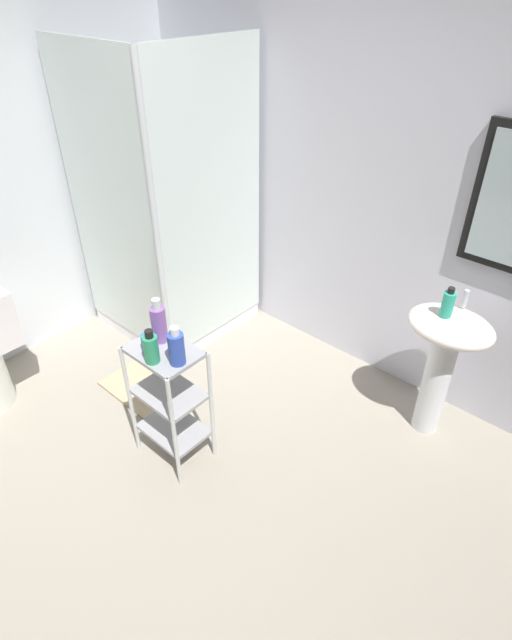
{
  "coord_description": "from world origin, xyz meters",
  "views": [
    {
      "loc": [
        1.38,
        -0.78,
        2.3
      ],
      "look_at": [
        -0.03,
        0.81,
        0.81
      ],
      "focal_mm": 28.46,
      "sensor_mm": 36.0,
      "label": 1
    }
  ],
  "objects_px": {
    "hand_soap_bottle": "(448,304)",
    "bath_mat": "(149,388)",
    "shampoo_bottle_blue": "(176,348)",
    "body_wash_bottle_green": "(151,348)",
    "conditioner_bottle_purple": "(159,323)",
    "rinse_cup": "(148,343)",
    "shower_stall": "(172,274)",
    "storage_cart": "(169,395)",
    "pedestal_sink": "(444,351)"
  },
  "relations": [
    {
      "from": "body_wash_bottle_green",
      "to": "conditioner_bottle_purple",
      "type": "xyz_separation_m",
      "value": [
        -0.1,
        0.13,
        0.03
      ]
    },
    {
      "from": "shampoo_bottle_blue",
      "to": "hand_soap_bottle",
      "type": "bearing_deg",
      "value": 53.93
    },
    {
      "from": "shower_stall",
      "to": "rinse_cup",
      "type": "height_order",
      "value": "shower_stall"
    },
    {
      "from": "hand_soap_bottle",
      "to": "body_wash_bottle_green",
      "type": "distance_m",
      "value": 1.51
    },
    {
      "from": "hand_soap_bottle",
      "to": "storage_cart",
      "type": "bearing_deg",
      "value": -130.47
    },
    {
      "from": "pedestal_sink",
      "to": "rinse_cup",
      "type": "distance_m",
      "value": 1.58
    },
    {
      "from": "body_wash_bottle_green",
      "to": "shampoo_bottle_blue",
      "type": "xyz_separation_m",
      "value": [
        0.1,
        0.07,
        0.01
      ]
    },
    {
      "from": "rinse_cup",
      "to": "shower_stall",
      "type": "bearing_deg",
      "value": 135.49
    },
    {
      "from": "storage_cart",
      "to": "conditioner_bottle_purple",
      "type": "height_order",
      "value": "conditioner_bottle_purple"
    },
    {
      "from": "hand_soap_bottle",
      "to": "bath_mat",
      "type": "distance_m",
      "value": 1.93
    },
    {
      "from": "conditioner_bottle_purple",
      "to": "shampoo_bottle_blue",
      "type": "bearing_deg",
      "value": -16.92
    },
    {
      "from": "pedestal_sink",
      "to": "rinse_cup",
      "type": "relative_size",
      "value": 8.54
    },
    {
      "from": "bath_mat",
      "to": "conditioner_bottle_purple",
      "type": "bearing_deg",
      "value": -21.35
    },
    {
      "from": "rinse_cup",
      "to": "conditioner_bottle_purple",
      "type": "bearing_deg",
      "value": 104.49
    },
    {
      "from": "conditioner_bottle_purple",
      "to": "bath_mat",
      "type": "distance_m",
      "value": 0.97
    },
    {
      "from": "storage_cart",
      "to": "bath_mat",
      "type": "distance_m",
      "value": 0.71
    },
    {
      "from": "rinse_cup",
      "to": "pedestal_sink",
      "type": "bearing_deg",
      "value": 48.92
    },
    {
      "from": "conditioner_bottle_purple",
      "to": "hand_soap_bottle",
      "type": "bearing_deg",
      "value": 46.18
    },
    {
      "from": "pedestal_sink",
      "to": "hand_soap_bottle",
      "type": "xyz_separation_m",
      "value": [
        -0.04,
        -0.03,
        0.3
      ]
    },
    {
      "from": "hand_soap_bottle",
      "to": "conditioner_bottle_purple",
      "type": "bearing_deg",
      "value": -133.82
    },
    {
      "from": "pedestal_sink",
      "to": "storage_cart",
      "type": "distance_m",
      "value": 1.5
    },
    {
      "from": "shower_stall",
      "to": "conditioner_bottle_purple",
      "type": "height_order",
      "value": "shower_stall"
    },
    {
      "from": "shampoo_bottle_blue",
      "to": "rinse_cup",
      "type": "bearing_deg",
      "value": -169.87
    },
    {
      "from": "storage_cart",
      "to": "bath_mat",
      "type": "bearing_deg",
      "value": 157.1
    },
    {
      "from": "hand_soap_bottle",
      "to": "rinse_cup",
      "type": "xyz_separation_m",
      "value": [
        -0.99,
        -1.15,
        -0.1
      ]
    },
    {
      "from": "body_wash_bottle_green",
      "to": "conditioner_bottle_purple",
      "type": "relative_size",
      "value": 0.74
    },
    {
      "from": "shampoo_bottle_blue",
      "to": "bath_mat",
      "type": "height_order",
      "value": "shampoo_bottle_blue"
    },
    {
      "from": "shower_stall",
      "to": "storage_cart",
      "type": "bearing_deg",
      "value": -41.38
    },
    {
      "from": "bath_mat",
      "to": "shampoo_bottle_blue",
      "type": "bearing_deg",
      "value": -20.02
    },
    {
      "from": "rinse_cup",
      "to": "hand_soap_bottle",
      "type": "bearing_deg",
      "value": 49.25
    },
    {
      "from": "storage_cart",
      "to": "rinse_cup",
      "type": "distance_m",
      "value": 0.36
    },
    {
      "from": "bath_mat",
      "to": "shower_stall",
      "type": "bearing_deg",
      "value": 124.27
    },
    {
      "from": "shampoo_bottle_blue",
      "to": "body_wash_bottle_green",
      "type": "bearing_deg",
      "value": -143.81
    },
    {
      "from": "pedestal_sink",
      "to": "hand_soap_bottle",
      "type": "distance_m",
      "value": 0.31
    },
    {
      "from": "body_wash_bottle_green",
      "to": "shampoo_bottle_blue",
      "type": "distance_m",
      "value": 0.12
    },
    {
      "from": "pedestal_sink",
      "to": "body_wash_bottle_green",
      "type": "height_order",
      "value": "body_wash_bottle_green"
    },
    {
      "from": "shower_stall",
      "to": "storage_cart",
      "type": "xyz_separation_m",
      "value": [
        0.94,
        -0.83,
        -0.03
      ]
    },
    {
      "from": "shower_stall",
      "to": "bath_mat",
      "type": "distance_m",
      "value": 0.86
    },
    {
      "from": "shower_stall",
      "to": "conditioner_bottle_purple",
      "type": "relative_size",
      "value": 8.16
    },
    {
      "from": "conditioner_bottle_purple",
      "to": "bath_mat",
      "type": "relative_size",
      "value": 0.41
    },
    {
      "from": "conditioner_bottle_purple",
      "to": "shampoo_bottle_blue",
      "type": "relative_size",
      "value": 1.18
    },
    {
      "from": "pedestal_sink",
      "to": "bath_mat",
      "type": "xyz_separation_m",
      "value": [
        -1.51,
        -0.91,
        -0.57
      ]
    },
    {
      "from": "storage_cart",
      "to": "body_wash_bottle_green",
      "type": "distance_m",
      "value": 0.39
    },
    {
      "from": "hand_soap_bottle",
      "to": "body_wash_bottle_green",
      "type": "height_order",
      "value": "hand_soap_bottle"
    },
    {
      "from": "hand_soap_bottle",
      "to": "conditioner_bottle_purple",
      "type": "xyz_separation_m",
      "value": [
        -1.02,
        -1.06,
        -0.04
      ]
    },
    {
      "from": "body_wash_bottle_green",
      "to": "bath_mat",
      "type": "xyz_separation_m",
      "value": [
        -0.56,
        0.31,
        -0.81
      ]
    },
    {
      "from": "pedestal_sink",
      "to": "storage_cart",
      "type": "relative_size",
      "value": 1.09
    },
    {
      "from": "conditioner_bottle_purple",
      "to": "pedestal_sink",
      "type": "bearing_deg",
      "value": 45.93
    },
    {
      "from": "pedestal_sink",
      "to": "bath_mat",
      "type": "height_order",
      "value": "pedestal_sink"
    },
    {
      "from": "shampoo_bottle_blue",
      "to": "conditioner_bottle_purple",
      "type": "bearing_deg",
      "value": 163.08
    }
  ]
}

